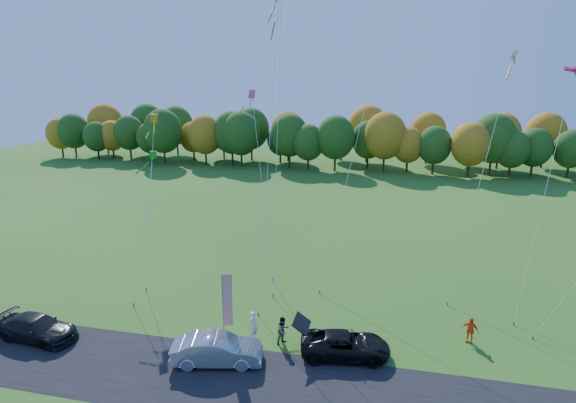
% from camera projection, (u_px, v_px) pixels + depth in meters
% --- Properties ---
extents(ground, '(160.00, 160.00, 0.00)m').
position_uv_depth(ground, '(266.00, 340.00, 26.74)').
color(ground, '#275E18').
extents(asphalt_strip, '(90.00, 6.00, 0.01)m').
position_uv_depth(asphalt_strip, '(245.00, 383.00, 22.97)').
color(asphalt_strip, black).
rests_on(asphalt_strip, ground).
extents(tree_line, '(116.00, 12.00, 10.00)m').
position_uv_depth(tree_line, '(349.00, 169.00, 78.56)').
color(tree_line, '#1E4711').
rests_on(tree_line, ground).
extents(black_suv, '(5.26, 2.99, 1.39)m').
position_uv_depth(black_suv, '(345.00, 345.00, 25.07)').
color(black_suv, black).
rests_on(black_suv, ground).
extents(silver_sedan, '(5.18, 2.75, 1.62)m').
position_uv_depth(silver_sedan, '(217.00, 350.00, 24.42)').
color(silver_sedan, silver).
rests_on(silver_sedan, ground).
extents(dark_truck_a, '(5.09, 2.40, 1.43)m').
position_uv_depth(dark_truck_a, '(37.00, 328.00, 26.74)').
color(dark_truck_a, black).
rests_on(dark_truck_a, ground).
extents(person_tailgate_a, '(0.65, 0.79, 1.86)m').
position_uv_depth(person_tailgate_a, '(254.00, 326.00, 26.51)').
color(person_tailgate_a, white).
rests_on(person_tailgate_a, ground).
extents(person_tailgate_b, '(0.98, 1.03, 1.68)m').
position_uv_depth(person_tailgate_b, '(283.00, 330.00, 26.24)').
color(person_tailgate_b, gray).
rests_on(person_tailgate_b, ground).
extents(person_east, '(1.01, 0.71, 1.59)m').
position_uv_depth(person_east, '(470.00, 330.00, 26.38)').
color(person_east, '#F45517').
rests_on(person_east, ground).
extents(feather_flag, '(0.53, 0.30, 4.39)m').
position_uv_depth(feather_flag, '(226.00, 299.00, 26.03)').
color(feather_flag, '#999999').
rests_on(feather_flag, ground).
extents(kite_delta_blue, '(3.22, 11.09, 23.72)m').
position_uv_depth(kite_delta_blue, '(277.00, 123.00, 34.14)').
color(kite_delta_blue, '#4C3F33').
rests_on(kite_delta_blue, ground).
extents(kite_parafoil_orange, '(6.46, 12.19, 24.89)m').
position_uv_depth(kite_parafoil_orange, '(363.00, 117.00, 34.42)').
color(kite_parafoil_orange, '#4C3F33').
rests_on(kite_parafoil_orange, ground).
extents(kite_delta_red, '(2.84, 10.31, 23.55)m').
position_uv_depth(kite_delta_red, '(271.00, 116.00, 31.23)').
color(kite_delta_red, '#4C3F33').
rests_on(kite_delta_red, ground).
extents(kite_parafoil_rainbow, '(5.47, 8.98, 16.22)m').
position_uv_depth(kite_parafoil_rainbow, '(546.00, 189.00, 29.92)').
color(kite_parafoil_rainbow, '#4C3F33').
rests_on(kite_parafoil_rainbow, ground).
extents(kite_diamond_yellow, '(2.63, 7.33, 12.68)m').
position_uv_depth(kite_diamond_yellow, '(150.00, 198.00, 34.99)').
color(kite_diamond_yellow, '#4C3F33').
rests_on(kite_diamond_yellow, ground).
extents(kite_diamond_green, '(1.17, 5.82, 10.23)m').
position_uv_depth(kite_diamond_green, '(144.00, 224.00, 32.15)').
color(kite_diamond_green, '#4C3F33').
rests_on(kite_diamond_green, ground).
extents(kite_diamond_white, '(4.31, 6.76, 17.37)m').
position_uv_depth(kite_diamond_white, '(481.00, 177.00, 31.26)').
color(kite_diamond_white, '#4C3F33').
rests_on(kite_diamond_white, ground).
extents(kite_diamond_pink, '(4.28, 7.94, 14.60)m').
position_uv_depth(kite_diamond_pink, '(262.00, 181.00, 36.64)').
color(kite_diamond_pink, '#4C3F33').
rests_on(kite_diamond_pink, ground).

